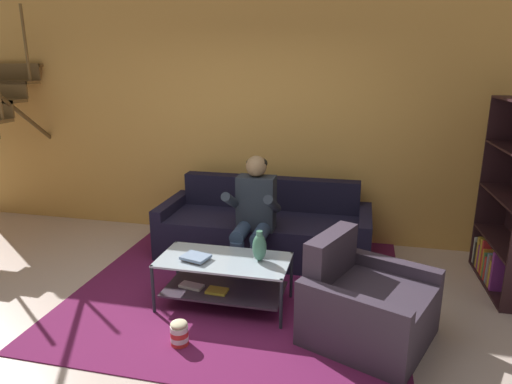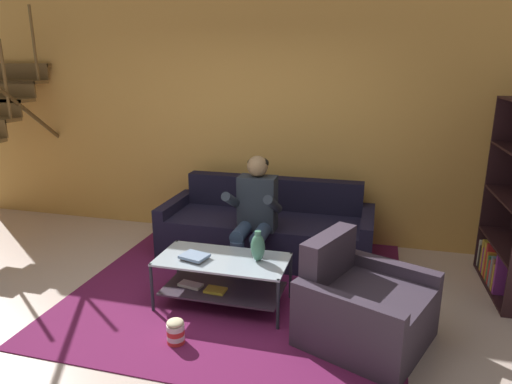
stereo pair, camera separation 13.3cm
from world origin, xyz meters
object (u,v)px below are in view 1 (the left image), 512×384
at_px(vase, 259,247).
at_px(bookshelf, 512,219).
at_px(couch, 265,230).
at_px(book_stack, 196,258).
at_px(person_seated_center, 254,212).
at_px(armchair, 366,306).
at_px(popcorn_tub, 179,333).
at_px(coffee_table, 223,275).

distance_m(vase, bookshelf, 2.44).
xyz_separation_m(couch, vase, (0.20, -1.17, 0.29)).
bearing_deg(couch, book_stack, -104.79).
bearing_deg(bookshelf, person_seated_center, -172.44).
relative_size(couch, bookshelf, 1.29).
xyz_separation_m(person_seated_center, armchair, (1.12, -0.90, -0.39)).
distance_m(vase, popcorn_tub, 0.97).
height_order(vase, armchair, armchair).
bearing_deg(person_seated_center, book_stack, -114.06).
bearing_deg(couch, person_seated_center, -90.00).
relative_size(coffee_table, bookshelf, 0.64).
bearing_deg(coffee_table, armchair, -9.96).
bearing_deg(person_seated_center, couch, 90.00).
distance_m(couch, book_stack, 1.34).
bearing_deg(armchair, popcorn_tub, -162.37).
distance_m(person_seated_center, armchair, 1.49).
bearing_deg(armchair, bookshelf, 42.83).
height_order(person_seated_center, vase, person_seated_center).
xyz_separation_m(armchair, popcorn_tub, (-1.38, -0.44, -0.17)).
xyz_separation_m(vase, armchair, (0.91, -0.26, -0.30)).
bearing_deg(bookshelf, vase, -156.55).
height_order(coffee_table, book_stack, book_stack).
distance_m(vase, armchair, 0.99).
bearing_deg(book_stack, bookshelf, 21.29).
height_order(bookshelf, armchair, bookshelf).
distance_m(armchair, popcorn_tub, 1.46).
distance_m(bookshelf, popcorn_tub, 3.23).
xyz_separation_m(couch, person_seated_center, (0.00, -0.52, 0.38)).
height_order(coffee_table, popcorn_tub, coffee_table).
distance_m(coffee_table, armchair, 1.25).
relative_size(couch, book_stack, 8.78).
relative_size(bookshelf, armchair, 1.60).
bearing_deg(armchair, book_stack, 174.35).
relative_size(couch, coffee_table, 2.02).
distance_m(vase, book_stack, 0.56).
xyz_separation_m(book_stack, bookshelf, (2.78, 1.08, 0.21)).
bearing_deg(vase, popcorn_tub, -124.16).
relative_size(vase, book_stack, 1.03).
bearing_deg(book_stack, armchair, -5.65).
relative_size(couch, person_seated_center, 1.90).
xyz_separation_m(person_seated_center, vase, (0.20, -0.65, -0.09)).
relative_size(armchair, popcorn_tub, 5.38).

